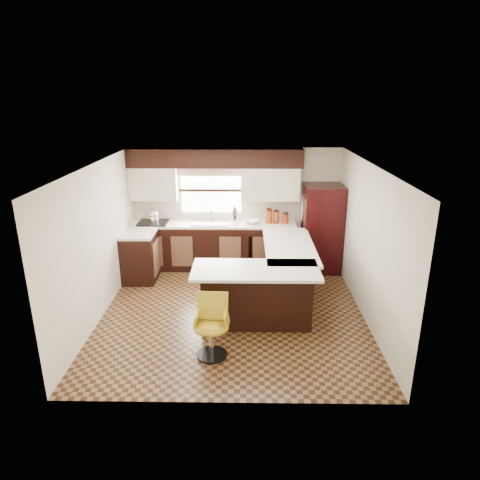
{
  "coord_description": "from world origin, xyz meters",
  "views": [
    {
      "loc": [
        0.22,
        -6.27,
        3.4
      ],
      "look_at": [
        0.11,
        0.45,
        1.09
      ],
      "focal_mm": 32.0,
      "sensor_mm": 36.0,
      "label": 1
    }
  ],
  "objects_px": {
    "peninsula_long": "(285,271)",
    "peninsula_return": "(256,296)",
    "refrigerator": "(322,228)",
    "bar_chair": "(211,328)"
  },
  "relations": [
    {
      "from": "peninsula_long",
      "to": "peninsula_return",
      "type": "xyz_separation_m",
      "value": [
        -0.53,
        -0.97,
        0.0
      ]
    },
    {
      "from": "refrigerator",
      "to": "bar_chair",
      "type": "distance_m",
      "value": 3.68
    },
    {
      "from": "peninsula_long",
      "to": "refrigerator",
      "type": "bearing_deg",
      "value": 56.13
    },
    {
      "from": "refrigerator",
      "to": "bar_chair",
      "type": "relative_size",
      "value": 2.01
    },
    {
      "from": "peninsula_long",
      "to": "refrigerator",
      "type": "height_order",
      "value": "refrigerator"
    },
    {
      "from": "peninsula_long",
      "to": "refrigerator",
      "type": "distance_m",
      "value": 1.51
    },
    {
      "from": "peninsula_return",
      "to": "bar_chair",
      "type": "height_order",
      "value": "peninsula_return"
    },
    {
      "from": "peninsula_long",
      "to": "refrigerator",
      "type": "xyz_separation_m",
      "value": [
        0.81,
        1.2,
        0.42
      ]
    },
    {
      "from": "peninsula_long",
      "to": "peninsula_return",
      "type": "relative_size",
      "value": 1.18
    },
    {
      "from": "peninsula_return",
      "to": "refrigerator",
      "type": "xyz_separation_m",
      "value": [
        1.33,
        2.18,
        0.42
      ]
    }
  ]
}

